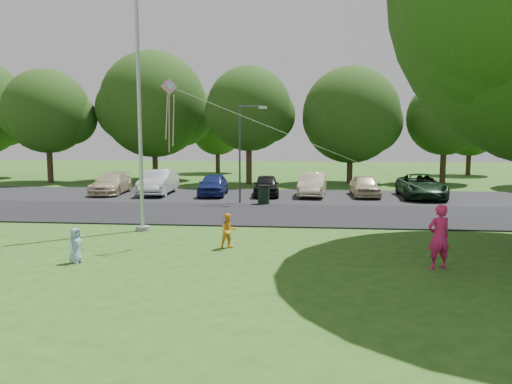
# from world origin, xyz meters

# --- Properties ---
(ground) EXTENTS (120.00, 120.00, 0.00)m
(ground) POSITION_xyz_m (0.00, 0.00, 0.00)
(ground) COLOR #265416
(ground) RESTS_ON ground
(park_road) EXTENTS (60.00, 6.00, 0.06)m
(park_road) POSITION_xyz_m (0.00, 9.00, 0.03)
(park_road) COLOR black
(park_road) RESTS_ON ground
(parking_strip) EXTENTS (42.00, 7.00, 0.06)m
(parking_strip) POSITION_xyz_m (0.00, 15.50, 0.03)
(parking_strip) COLOR black
(parking_strip) RESTS_ON ground
(flagpole) EXTENTS (0.50, 0.50, 10.00)m
(flagpole) POSITION_xyz_m (-3.50, 5.00, 4.17)
(flagpole) COLOR #B7BABF
(flagpole) RESTS_ON ground
(street_lamp) EXTENTS (1.45, 0.24, 5.16)m
(street_lamp) POSITION_xyz_m (-0.65, 12.34, 3.10)
(street_lamp) COLOR #3F3F44
(street_lamp) RESTS_ON ground
(trash_can) EXTENTS (0.64, 0.64, 1.02)m
(trash_can) POSITION_xyz_m (0.42, 12.07, 0.51)
(trash_can) COLOR black
(trash_can) RESTS_ON ground
(tree_row) EXTENTS (64.35, 11.94, 10.88)m
(tree_row) POSITION_xyz_m (1.59, 24.23, 5.71)
(tree_row) COLOR #332316
(tree_row) RESTS_ON ground
(horizon_trees) EXTENTS (77.46, 7.20, 7.02)m
(horizon_trees) POSITION_xyz_m (4.06, 33.88, 4.30)
(horizon_trees) COLOR #332316
(horizon_trees) RESTS_ON ground
(parked_cars) EXTENTS (20.66, 5.00, 1.47)m
(parked_cars) POSITION_xyz_m (0.45, 15.49, 0.73)
(parked_cars) COLOR #C6B793
(parked_cars) RESTS_ON ground
(woman) EXTENTS (0.70, 0.56, 1.69)m
(woman) POSITION_xyz_m (5.91, 0.88, 0.85)
(woman) COLOR #D01B5D
(woman) RESTS_ON ground
(child_yellow) EXTENTS (0.67, 0.63, 1.10)m
(child_yellow) POSITION_xyz_m (0.12, 2.54, 0.55)
(child_yellow) COLOR #FF9F28
(child_yellow) RESTS_ON ground
(child_blue) EXTENTS (0.40, 0.52, 0.97)m
(child_blue) POSITION_xyz_m (-3.78, 0.48, 0.48)
(child_blue) COLOR #89A3D3
(child_blue) RESTS_ON ground
(kite) EXTENTS (7.88, 2.15, 3.32)m
(kite) POSITION_xyz_m (-1.43, 2.70, 4.42)
(kite) COLOR pink
(kite) RESTS_ON ground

